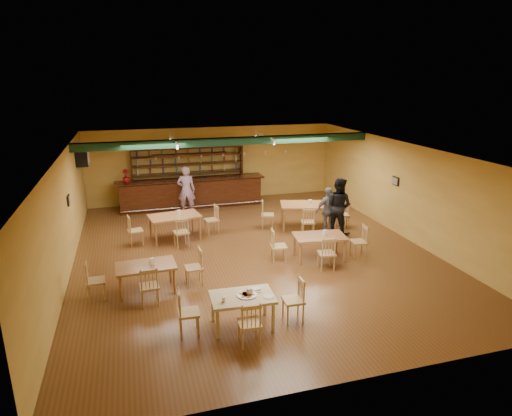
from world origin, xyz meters
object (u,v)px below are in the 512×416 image
object	(u,v)px
near_table	(242,311)
patron_right_a	(338,206)
dining_table_d	(319,247)
patron_bar	(186,190)
dining_table_c	(147,278)
bar_counter	(192,193)
dining_table_a	(175,227)
dining_table_b	(305,216)

from	to	relation	value
near_table	patron_right_a	world-z (taller)	patron_right_a
dining_table_d	patron_bar	xyz separation A→B (m)	(-2.99, 5.36, 0.55)
dining_table_c	patron_bar	world-z (taller)	patron_bar
bar_counter	dining_table_a	distance (m)	3.57
dining_table_a	dining_table_b	distance (m)	4.38
dining_table_b	near_table	world-z (taller)	dining_table_b
dining_table_c	patron_right_a	bearing A→B (deg)	19.17
bar_counter	dining_table_c	distance (m)	7.15
dining_table_b	patron_right_a	size ratio (longest dim) A/B	0.89
dining_table_b	patron_bar	bearing A→B (deg)	158.89
bar_counter	dining_table_d	distance (m)	6.75
dining_table_a	near_table	size ratio (longest dim) A/B	1.21
patron_right_a	bar_counter	bearing A→B (deg)	6.70
patron_bar	dining_table_a	bearing A→B (deg)	83.78
dining_table_a	patron_right_a	bearing A→B (deg)	-19.28
dining_table_a	dining_table_d	world-z (taller)	dining_table_a
dining_table_b	near_table	distance (m)	6.49
patron_bar	bar_counter	bearing A→B (deg)	-100.78
patron_bar	near_table	bearing A→B (deg)	99.68
bar_counter	dining_table_b	world-z (taller)	bar_counter
dining_table_a	patron_bar	bearing A→B (deg)	65.50
dining_table_b	dining_table_d	distance (m)	2.71
dining_table_b	patron_right_a	distance (m)	1.24
bar_counter	dining_table_a	xyz separation A→B (m)	(-1.02, -3.42, -0.18)
dining_table_d	near_table	size ratio (longest dim) A/B	1.10
near_table	dining_table_a	bearing A→B (deg)	100.67
dining_table_b	dining_table_d	size ratio (longest dim) A/B	1.17
dining_table_a	near_table	xyz separation A→B (m)	(0.77, -5.53, -0.04)
dining_table_b	bar_counter	bearing A→B (deg)	148.99
patron_bar	patron_right_a	bearing A→B (deg)	150.85
bar_counter	dining_table_d	size ratio (longest dim) A/B	4.04
bar_counter	dining_table_b	bearing A→B (deg)	-46.72
dining_table_c	patron_right_a	distance (m)	6.72
dining_table_a	dining_table_b	size ratio (longest dim) A/B	0.93
near_table	patron_right_a	distance (m)	6.39
dining_table_d	patron_right_a	size ratio (longest dim) A/B	0.76
bar_counter	patron_bar	distance (m)	0.94
patron_bar	dining_table_b	bearing A→B (deg)	152.47
dining_table_b	near_table	xyz separation A→B (m)	(-3.60, -5.40, -0.07)
dining_table_a	bar_counter	bearing A→B (deg)	64.38
bar_counter	patron_bar	size ratio (longest dim) A/B	3.17
dining_table_a	patron_bar	distance (m)	2.74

